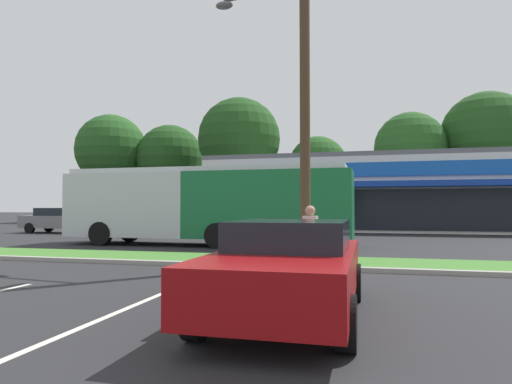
% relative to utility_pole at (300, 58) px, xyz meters
% --- Properties ---
extents(grass_median, '(56.00, 2.20, 0.12)m').
position_rel_utility_pole_xyz_m(grass_median, '(-2.70, -0.23, -5.93)').
color(grass_median, '#427A2D').
rests_on(grass_median, ground_plane).
extents(curb_lip, '(56.00, 0.24, 0.12)m').
position_rel_utility_pole_xyz_m(curb_lip, '(-2.70, -1.45, -5.93)').
color(curb_lip, '#99968C').
rests_on(curb_lip, ground_plane).
extents(parking_stripe_2, '(0.12, 4.80, 0.01)m').
position_rel_utility_pole_xyz_m(parking_stripe_2, '(-1.84, -7.58, -5.99)').
color(parking_stripe_2, silver).
rests_on(parking_stripe_2, ground_plane).
extents(storefront_building, '(23.50, 14.83, 5.15)m').
position_rel_utility_pole_xyz_m(storefront_building, '(2.58, 22.51, -3.41)').
color(storefront_building, silver).
rests_on(storefront_building, ground_plane).
extents(tree_far_left, '(7.82, 7.82, 11.94)m').
position_rel_utility_pole_xyz_m(tree_far_left, '(-25.93, 31.32, 2.03)').
color(tree_far_left, '#473323').
rests_on(tree_far_left, ground_plane).
extents(tree_left, '(7.40, 7.40, 10.72)m').
position_rel_utility_pole_xyz_m(tree_left, '(-19.43, 32.66, 1.02)').
color(tree_left, '#473323').
rests_on(tree_left, ground_plane).
extents(tree_mid_left, '(8.06, 8.06, 12.33)m').
position_rel_utility_pole_xyz_m(tree_mid_left, '(-10.34, 28.94, 2.29)').
color(tree_mid_left, '#473323').
rests_on(tree_mid_left, ground_plane).
extents(tree_mid, '(5.78, 5.78, 8.71)m').
position_rel_utility_pole_xyz_m(tree_mid, '(-2.96, 31.79, -0.19)').
color(tree_mid, '#473323').
rests_on(tree_mid, ground_plane).
extents(tree_mid_right, '(6.37, 6.37, 10.16)m').
position_rel_utility_pole_xyz_m(tree_mid_right, '(5.61, 29.27, 0.96)').
color(tree_mid_right, '#473323').
rests_on(tree_mid_right, ground_plane).
extents(tree_right, '(7.71, 7.71, 11.76)m').
position_rel_utility_pole_xyz_m(tree_right, '(12.02, 29.93, 1.90)').
color(tree_right, '#473323').
rests_on(tree_right, ground_plane).
extents(utility_pole, '(3.08, 2.40, 11.27)m').
position_rel_utility_pole_xyz_m(utility_pole, '(0.00, 0.00, 0.00)').
color(utility_pole, '#4C3826').
rests_on(utility_pole, ground_plane).
extents(city_bus, '(12.23, 2.72, 3.25)m').
position_rel_utility_pole_xyz_m(city_bus, '(-4.75, 4.88, -4.23)').
color(city_bus, '#196638').
rests_on(city_bus, ground_plane).
extents(car_0, '(4.79, 1.90, 1.57)m').
position_rel_utility_pole_xyz_m(car_0, '(-11.65, 9.91, -5.20)').
color(car_0, '#515459').
rests_on(car_0, ground_plane).
extents(car_1, '(4.72, 1.92, 1.56)m').
position_rel_utility_pole_xyz_m(car_1, '(-16.96, 11.30, -5.19)').
color(car_1, slate).
rests_on(car_1, ground_plane).
extents(car_2, '(2.00, 4.50, 1.41)m').
position_rel_utility_pole_xyz_m(car_2, '(0.76, -6.36, -5.25)').
color(car_2, maroon).
rests_on(car_2, ground_plane).
extents(pedestrian_by_pole, '(0.33, 0.33, 1.64)m').
position_rel_utility_pole_xyz_m(pedestrian_by_pole, '(0.70, -3.43, -5.17)').
color(pedestrian_by_pole, black).
rests_on(pedestrian_by_pole, ground_plane).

